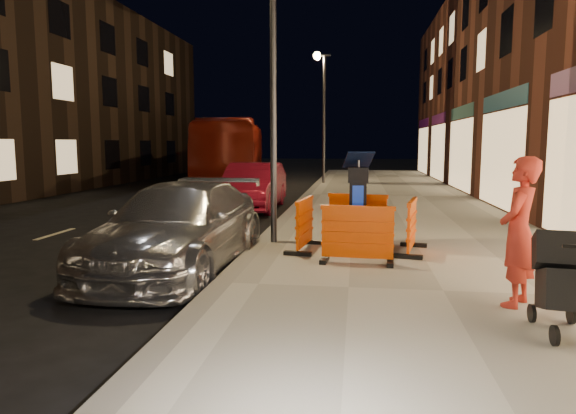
# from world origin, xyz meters

# --- Properties ---
(ground_plane) EXTENTS (120.00, 120.00, 0.00)m
(ground_plane) POSITION_xyz_m (0.00, 0.00, 0.00)
(ground_plane) COLOR black
(ground_plane) RESTS_ON ground
(sidewalk) EXTENTS (6.00, 60.00, 0.15)m
(sidewalk) POSITION_xyz_m (3.00, 0.00, 0.07)
(sidewalk) COLOR gray
(sidewalk) RESTS_ON ground
(kerb) EXTENTS (0.30, 60.00, 0.15)m
(kerb) POSITION_xyz_m (0.00, 0.00, 0.07)
(kerb) COLOR slate
(kerb) RESTS_ON ground
(parking_kiosk) EXTENTS (0.61, 0.61, 1.68)m
(parking_kiosk) POSITION_xyz_m (1.87, 2.37, 0.99)
(parking_kiosk) COLOR black
(parking_kiosk) RESTS_ON sidewalk
(barrier_front) EXTENTS (1.23, 0.58, 0.94)m
(barrier_front) POSITION_xyz_m (1.87, 1.42, 0.62)
(barrier_front) COLOR #F04900
(barrier_front) RESTS_ON sidewalk
(barrier_back) EXTENTS (1.28, 0.73, 0.94)m
(barrier_back) POSITION_xyz_m (1.87, 3.32, 0.62)
(barrier_back) COLOR #F04900
(barrier_back) RESTS_ON sidewalk
(barrier_kerbside) EXTENTS (0.64, 1.25, 0.94)m
(barrier_kerbside) POSITION_xyz_m (0.92, 2.37, 0.62)
(barrier_kerbside) COLOR #F04900
(barrier_kerbside) RESTS_ON sidewalk
(barrier_bldgside) EXTENTS (0.72, 1.27, 0.94)m
(barrier_bldgside) POSITION_xyz_m (2.82, 2.37, 0.62)
(barrier_bldgside) COLOR #F04900
(barrier_bldgside) RESTS_ON sidewalk
(car_silver) EXTENTS (2.14, 4.92, 1.41)m
(car_silver) POSITION_xyz_m (-1.06, 1.29, 0.00)
(car_silver) COLOR #B6B6BB
(car_silver) RESTS_ON ground
(car_red) EXTENTS (1.58, 4.42, 1.45)m
(car_red) POSITION_xyz_m (-1.36, 8.89, 0.00)
(car_red) COLOR maroon
(car_red) RESTS_ON ground
(bus_doubledecker) EXTENTS (4.52, 12.08, 3.29)m
(bus_doubledecker) POSITION_xyz_m (-4.77, 20.13, 0.00)
(bus_doubledecker) COLOR maroon
(bus_doubledecker) RESTS_ON ground
(man) EXTENTS (0.70, 0.78, 1.78)m
(man) POSITION_xyz_m (3.75, -0.51, 1.04)
(man) COLOR #B42A1C
(man) RESTS_ON sidewalk
(stroller) EXTENTS (0.66, 0.89, 1.01)m
(stroller) POSITION_xyz_m (3.95, -1.41, 0.65)
(stroller) COLOR black
(stroller) RESTS_ON sidewalk
(street_lamp_mid) EXTENTS (0.12, 0.12, 6.00)m
(street_lamp_mid) POSITION_xyz_m (0.25, 3.00, 3.15)
(street_lamp_mid) COLOR #3F3F44
(street_lamp_mid) RESTS_ON sidewalk
(street_lamp_far) EXTENTS (0.12, 0.12, 6.00)m
(street_lamp_far) POSITION_xyz_m (0.25, 18.00, 3.15)
(street_lamp_far) COLOR #3F3F44
(street_lamp_far) RESTS_ON sidewalk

